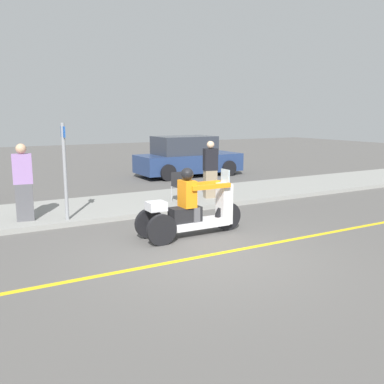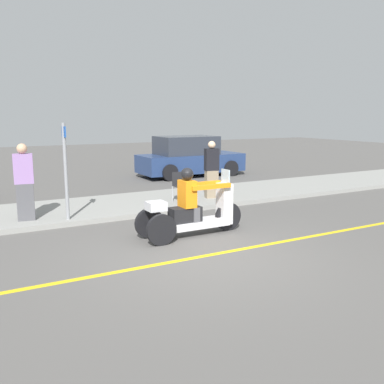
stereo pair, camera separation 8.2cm
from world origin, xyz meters
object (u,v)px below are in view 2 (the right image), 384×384
(parked_car_lot_center, at_px, (189,157))
(spectator_by_tree, at_px, (24,184))
(street_sign, at_px, (66,168))
(spectator_with_child, at_px, (212,171))
(folding_chair_set_back, at_px, (181,184))
(motorcycle_trike, at_px, (192,212))

(parked_car_lot_center, bearing_deg, spectator_by_tree, -143.61)
(spectator_by_tree, bearing_deg, street_sign, -26.05)
(spectator_with_child, xyz_separation_m, street_sign, (-4.26, -0.65, 0.41))
(spectator_by_tree, xyz_separation_m, folding_chair_set_back, (4.06, 0.12, -0.34))
(motorcycle_trike, xyz_separation_m, spectator_with_child, (2.22, 2.84, 0.39))
(spectator_by_tree, relative_size, parked_car_lot_center, 0.41)
(motorcycle_trike, bearing_deg, spectator_with_child, 51.98)
(folding_chair_set_back, relative_size, street_sign, 0.37)
(folding_chair_set_back, bearing_deg, spectator_by_tree, -178.31)
(folding_chair_set_back, height_order, street_sign, street_sign)
(spectator_by_tree, bearing_deg, motorcycle_trike, -42.16)
(spectator_by_tree, xyz_separation_m, parked_car_lot_center, (7.10, 5.23, -0.20))
(spectator_by_tree, bearing_deg, parked_car_lot_center, 36.39)
(spectator_with_child, bearing_deg, motorcycle_trike, -128.02)
(spectator_by_tree, bearing_deg, spectator_with_child, 2.69)
(spectator_with_child, distance_m, spectator_by_tree, 5.11)
(spectator_by_tree, relative_size, street_sign, 0.79)
(folding_chair_set_back, distance_m, street_sign, 3.34)
(street_sign, bearing_deg, parked_car_lot_center, 42.04)
(street_sign, bearing_deg, spectator_by_tree, 153.95)
(motorcycle_trike, height_order, parked_car_lot_center, parked_car_lot_center)
(motorcycle_trike, distance_m, street_sign, 3.10)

